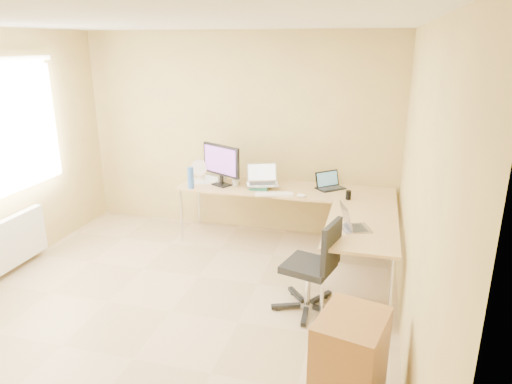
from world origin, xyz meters
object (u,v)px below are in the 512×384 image
(office_chair, at_px, (309,261))
(water_bottle, at_px, (191,178))
(keyboard, at_px, (274,194))
(cabinet, at_px, (349,363))
(laptop_return, at_px, (356,219))
(desk_fan, at_px, (200,171))
(desk_return, at_px, (360,259))
(laptop_center, at_px, (263,175))
(mug, at_px, (236,182))
(desk_main, at_px, (285,216))
(laptop_black, at_px, (331,181))
(monitor, at_px, (221,165))

(office_chair, bearing_deg, water_bottle, 159.85)
(keyboard, distance_m, cabinet, 2.60)
(laptop_return, distance_m, cabinet, 1.60)
(desk_fan, bearing_deg, desk_return, -37.50)
(keyboard, height_order, laptop_return, laptop_return)
(laptop_center, bearing_deg, keyboard, -67.89)
(water_bottle, xyz_separation_m, desk_fan, (0.00, 0.32, -0.00))
(mug, height_order, office_chair, office_chair)
(desk_return, bearing_deg, laptop_return, -116.71)
(laptop_center, bearing_deg, desk_main, -3.65)
(water_bottle, distance_m, office_chair, 2.05)
(desk_main, height_order, laptop_return, laptop_return)
(desk_return, relative_size, laptop_black, 3.91)
(laptop_center, relative_size, laptop_return, 1.22)
(monitor, relative_size, keyboard, 1.36)
(cabinet, bearing_deg, laptop_center, 129.45)
(monitor, xyz_separation_m, mug, (0.18, 0.02, -0.22))
(monitor, bearing_deg, office_chair, -17.97)
(mug, bearing_deg, desk_return, -30.36)
(laptop_black, distance_m, desk_fan, 1.67)
(mug, bearing_deg, laptop_center, -2.56)
(desk_main, distance_m, desk_fan, 1.23)
(office_chair, bearing_deg, laptop_black, 104.23)
(keyboard, xyz_separation_m, office_chair, (0.59, -1.16, -0.24))
(desk_return, relative_size, monitor, 2.13)
(desk_main, bearing_deg, office_chair, -70.34)
(water_bottle, xyz_separation_m, cabinet, (2.11, -2.34, -0.50))
(desk_main, bearing_deg, laptop_black, 11.88)
(laptop_black, xyz_separation_m, mug, (-1.17, -0.18, -0.06))
(monitor, xyz_separation_m, desk_fan, (-0.33, 0.11, -0.13))
(water_bottle, height_order, cabinet, water_bottle)
(monitor, height_order, desk_fan, monitor)
(desk_return, xyz_separation_m, office_chair, (-0.45, -0.46, 0.14))
(desk_fan, bearing_deg, water_bottle, -101.44)
(desk_return, distance_m, mug, 1.90)
(laptop_center, relative_size, desk_fan, 1.45)
(monitor, xyz_separation_m, cabinet, (1.78, -2.55, -0.63))
(desk_main, bearing_deg, desk_fan, 178.62)
(water_bottle, bearing_deg, cabinet, -47.94)
(monitor, distance_m, office_chair, 1.97)
(mug, distance_m, laptop_return, 1.87)
(laptop_black, xyz_separation_m, keyboard, (-0.62, -0.41, -0.09))
(mug, distance_m, cabinet, 3.06)
(desk_main, xyz_separation_m, monitor, (-0.80, -0.09, 0.63))
(desk_main, xyz_separation_m, desk_fan, (-1.13, 0.03, 0.50))
(monitor, relative_size, laptop_center, 1.58)
(laptop_black, height_order, office_chair, office_chair)
(desk_return, relative_size, cabinet, 1.81)
(desk_fan, relative_size, cabinet, 0.37)
(desk_main, height_order, laptop_center, laptop_center)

